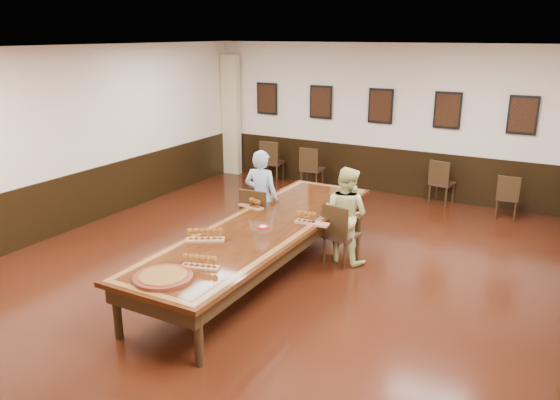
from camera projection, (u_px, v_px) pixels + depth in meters
The scene contains 23 objects.
floor at pixel (264, 274), 8.02m from camera, with size 8.00×10.00×0.02m, color black.
ceiling at pixel (261, 47), 7.08m from camera, with size 8.00×10.00×0.02m, color white.
wall_back at pixel (381, 120), 11.74m from camera, with size 8.00×0.02×3.20m, color #F1E0CA.
wall_left at pixel (63, 141), 9.40m from camera, with size 0.02×10.00×3.20m, color #F1E0CA.
chair_man at pixel (259, 217), 8.95m from camera, with size 0.47×0.51×1.00m, color #311C16, non-canonical shape.
chair_woman at pixel (341, 233), 8.28m from camera, with size 0.45×0.49×0.95m, color #311C16, non-canonical shape.
spare_chair_a at pixel (272, 161), 12.85m from camera, with size 0.47×0.51×0.99m, color #311C16, non-canonical shape.
spare_chair_b at pixel (312, 168), 12.29m from camera, with size 0.45×0.49×0.96m, color #311C16, non-canonical shape.
spare_chair_c at pixel (442, 182), 11.19m from camera, with size 0.44×0.47×0.93m, color #311C16, non-canonical shape.
spare_chair_d at pixel (508, 196), 10.35m from camera, with size 0.40×0.43×0.85m, color #311C16, non-canonical shape.
person_man at pixel (261, 198), 8.96m from camera, with size 0.58×0.38×1.60m, color #4E86C3.
person_woman at pixel (346, 215), 8.28m from camera, with size 0.74×0.58×1.49m, color #DCDB89.
pink_phone at pixel (312, 225), 7.82m from camera, with size 0.08×0.15×0.01m, color #E84D7E.
curtain at pixel (231, 115), 13.36m from camera, with size 0.45×0.18×2.90m, color beige.
wainscoting at pixel (263, 242), 7.87m from camera, with size 8.00×10.00×1.00m.
conference_table at pixel (263, 235), 7.84m from camera, with size 1.40×5.00×0.76m.
posters at pixel (381, 106), 11.60m from camera, with size 6.14×0.04×0.74m.
flight_a at pixel (253, 203), 8.57m from camera, with size 0.46×0.23×0.17m.
flight_b at pixel (310, 218), 7.85m from camera, with size 0.51×0.18×0.19m.
flight_c at pixel (205, 235), 7.20m from camera, with size 0.51×0.39×0.19m.
flight_d at pixel (200, 262), 6.37m from camera, with size 0.47×0.26×0.17m.
red_plate_grp at pixel (263, 227), 7.72m from camera, with size 0.18×0.18×0.02m.
carved_platter at pixel (163, 277), 6.10m from camera, with size 0.78×0.78×0.05m.
Camera 1 is at (3.76, -6.32, 3.39)m, focal length 35.00 mm.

